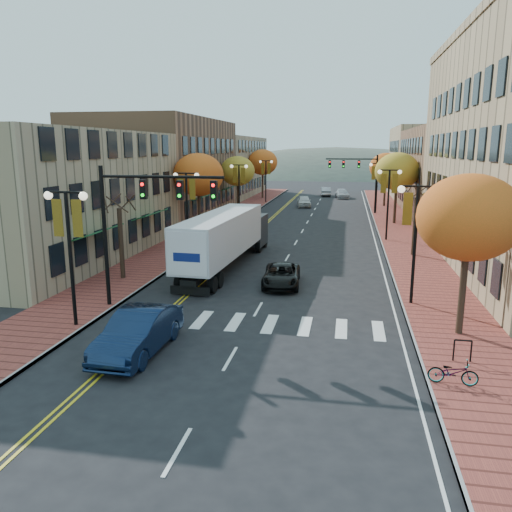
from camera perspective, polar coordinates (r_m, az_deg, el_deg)
The scene contains 32 objects.
ground at distance 21.11m, azimuth -1.70°, elevation -9.47°, with size 200.00×200.00×0.00m, color black.
sidewalk_left at distance 53.87m, azimuth -3.83°, elevation 3.99°, with size 4.00×85.00×0.15m, color brown.
sidewalk_right at distance 52.47m, azimuth 15.63°, elevation 3.34°, with size 4.00×85.00×0.15m, color brown.
building_left_near at distance 38.64m, azimuth -22.97°, elevation 6.39°, with size 12.00×22.00×9.00m, color #9E8966.
building_left_mid at distance 59.13m, azimuth -10.71°, elevation 9.83°, with size 12.00×24.00×11.00m, color brown.
building_left_far at distance 82.97m, azimuth -4.42°, elevation 10.13°, with size 12.00×26.00×9.50m, color #9E8966.
building_right_mid at distance 62.89m, azimuth 23.89°, elevation 8.68°, with size 15.00×24.00×10.00m, color brown.
building_right_far at distance 84.43m, azimuth 20.53°, elevation 9.95°, with size 15.00×20.00×11.00m, color #9E8966.
tree_left_a at distance 30.69m, azimuth -15.15°, elevation 1.39°, with size 0.28×0.28×4.20m.
tree_left_b at distance 45.19m, azimuth -6.60°, elevation 9.19°, with size 4.48×4.48×7.21m.
tree_left_c at distance 60.67m, azimuth -2.14°, elevation 9.67°, with size 4.16×4.16×6.69m.
tree_left_d at distance 78.31m, azimuth 0.76°, elevation 10.66°, with size 4.61×4.61×7.42m.
tree_right_a at distance 21.89m, azimuth 23.18°, elevation 4.03°, with size 4.16×4.16×6.69m.
tree_right_b at distance 37.89m, azimuth 17.68°, elevation 3.25°, with size 0.28×0.28×4.20m.
tree_right_c at distance 53.44m, azimuth 15.83°, elevation 9.28°, with size 4.48×4.48×7.21m.
tree_right_d at distance 69.38m, azimuth 14.64°, elevation 9.81°, with size 4.35×4.35×7.00m.
lamp_left_a at distance 22.71m, azimuth -20.63°, elevation 2.55°, with size 1.96×0.36×6.05m.
lamp_left_b at distance 37.21m, azimuth -7.93°, elevation 6.73°, with size 1.96×0.36×6.05m.
lamp_left_c at distance 54.54m, azimuth -1.96°, elevation 8.57°, with size 1.96×0.36×6.05m.
lamp_left_d at distance 72.20m, azimuth 1.14°, elevation 9.49°, with size 1.96×0.36×6.05m.
lamp_right_a at distance 25.63m, azimuth 17.86°, elevation 3.78°, with size 1.96×0.36×6.05m.
lamp_right_b at distance 43.44m, azimuth 14.93°, elevation 7.22°, with size 1.96×0.36×6.05m.
lamp_right_c at distance 61.36m, azimuth 13.69°, elevation 8.65°, with size 1.96×0.36×6.05m.
traffic_mast_near at distance 24.34m, azimuth -13.02°, elevation 5.13°, with size 6.10×0.35×7.00m.
traffic_mast_far at distance 61.25m, azimuth 11.81°, elevation 9.32°, with size 6.10×0.34×7.00m.
semi_truck at distance 32.98m, azimuth -3.37°, elevation 2.40°, with size 3.13×14.95×3.71m.
navy_sedan at distance 20.02m, azimuth -13.28°, elevation -8.46°, with size 1.79×5.14×1.69m, color #0D1A34.
black_suv at distance 28.79m, azimuth 2.93°, elevation -2.22°, with size 2.05×4.44×1.23m, color black.
car_far_white at distance 67.90m, azimuth 5.52°, elevation 6.25°, with size 1.76×4.38×1.49m, color silver.
car_far_silver at distance 80.52m, azimuth 9.81°, elevation 7.03°, with size 1.93×4.76×1.38m, color #A8A9B0.
car_far_oncoming at distance 83.56m, azimuth 7.95°, elevation 7.30°, with size 1.53×4.40×1.45m, color #A1A2A9.
bicycle at distance 18.11m, azimuth 21.60°, elevation -12.25°, with size 0.55×1.59×0.84m, color gray.
Camera 1 is at (4.15, -19.17, 7.83)m, focal length 35.00 mm.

